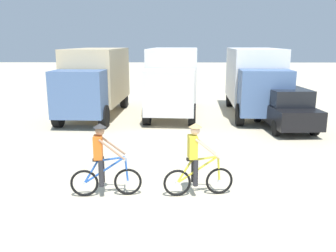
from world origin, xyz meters
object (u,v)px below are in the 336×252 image
object	(u,v)px
cyclist_orange_shirt	(103,163)
cyclist_cowboy_hat	(196,162)
box_truck_white_box	(173,78)
sedan_parked	(285,108)
box_truck_tan_camper	(95,79)
box_truck_avon_van	(255,78)

from	to	relation	value
cyclist_orange_shirt	cyclist_cowboy_hat	size ratio (longest dim) A/B	1.00
box_truck_white_box	cyclist_cowboy_hat	bearing A→B (deg)	-86.88
sedan_parked	box_truck_tan_camper	bearing A→B (deg)	162.55
box_truck_avon_van	cyclist_orange_shirt	size ratio (longest dim) A/B	3.78
box_truck_tan_camper	box_truck_white_box	distance (m)	3.96
box_truck_tan_camper	cyclist_cowboy_hat	world-z (taller)	box_truck_tan_camper
box_truck_avon_van	sedan_parked	bearing A→B (deg)	-78.36
box_truck_tan_camper	cyclist_orange_shirt	world-z (taller)	box_truck_tan_camper
box_truck_tan_camper	sedan_parked	distance (m)	9.23
sedan_parked	cyclist_cowboy_hat	distance (m)	8.29
box_truck_tan_camper	sedan_parked	world-z (taller)	box_truck_tan_camper
box_truck_avon_van	cyclist_cowboy_hat	bearing A→B (deg)	-109.34
cyclist_orange_shirt	box_truck_avon_van	bearing A→B (deg)	60.47
box_truck_avon_van	cyclist_cowboy_hat	size ratio (longest dim) A/B	3.78
box_truck_tan_camper	box_truck_avon_van	distance (m)	8.11
box_truck_avon_van	cyclist_orange_shirt	bearing A→B (deg)	-119.53
sedan_parked	box_truck_white_box	bearing A→B (deg)	146.04
box_truck_avon_van	sedan_parked	size ratio (longest dim) A/B	1.60
box_truck_white_box	sedan_parked	xyz separation A→B (m)	(4.83, -3.25, -0.99)
cyclist_cowboy_hat	box_truck_avon_van	bearing A→B (deg)	70.66
box_truck_white_box	cyclist_orange_shirt	distance (m)	10.61
box_truck_avon_van	cyclist_orange_shirt	xyz separation A→B (m)	(-5.86, -10.34, -1.03)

